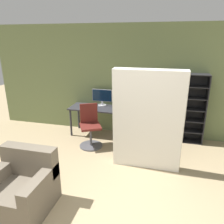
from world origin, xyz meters
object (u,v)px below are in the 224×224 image
at_px(monitor, 102,97).
at_px(office_chair, 90,129).
at_px(mattress_near, 148,121).
at_px(armchair, 22,187).
at_px(bookshelf, 181,108).

bearing_deg(monitor, office_chair, -92.83).
distance_m(mattress_near, armchair, 2.27).
relative_size(bookshelf, mattress_near, 0.86).
height_order(bookshelf, mattress_near, mattress_near).
bearing_deg(armchair, office_chair, 81.91).
xyz_separation_m(mattress_near, armchair, (-1.62, -1.47, -0.62)).
bearing_deg(mattress_near, office_chair, 155.47).
height_order(office_chair, mattress_near, mattress_near).
bearing_deg(mattress_near, bookshelf, 65.55).
distance_m(monitor, office_chair, 1.00).
xyz_separation_m(office_chair, armchair, (-0.29, -2.07, -0.08)).
distance_m(office_chair, bookshelf, 2.18).
relative_size(office_chair, armchair, 1.14).
bearing_deg(monitor, mattress_near, -48.18).
xyz_separation_m(office_chair, bookshelf, (1.98, 0.82, 0.41)).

